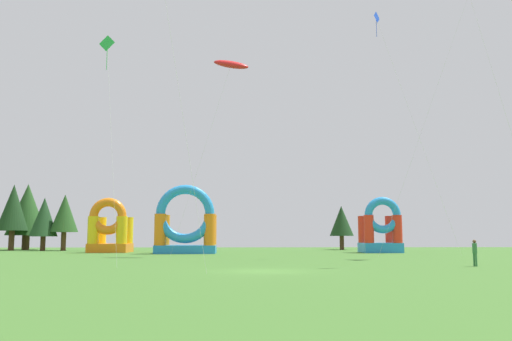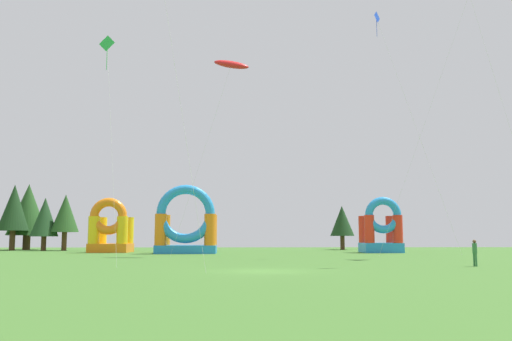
{
  "view_description": "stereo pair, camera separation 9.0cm",
  "coord_description": "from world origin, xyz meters",
  "views": [
    {
      "loc": [
        -1.51,
        -28.97,
        1.85
      ],
      "look_at": [
        0.0,
        10.01,
        6.58
      ],
      "focal_mm": 37.98,
      "sensor_mm": 36.0,
      "label": 1
    },
    {
      "loc": [
        -1.42,
        -28.98,
        1.85
      ],
      "look_at": [
        0.0,
        10.01,
        6.58
      ],
      "focal_mm": 37.98,
      "sensor_mm": 36.0,
      "label": 2
    }
  ],
  "objects": [
    {
      "name": "tree_row_4",
      "position": [
        -25.78,
        40.93,
        4.21
      ],
      "size": [
        3.46,
        3.46,
        6.72
      ],
      "color": "#4C331E",
      "rests_on": "ground_plane"
    },
    {
      "name": "kite_blue_diamond",
      "position": [
        11.64,
        18.87,
        21.55
      ],
      "size": [
        7.7,
        0.76,
        22.41
      ],
      "color": "blue",
      "rests_on": "ground_plane"
    },
    {
      "name": "kite_red_parafoil",
      "position": [
        -1.96,
        21.61,
        18.26
      ],
      "size": [
        7.45,
        1.91,
        19.1
      ],
      "color": "red",
      "rests_on": "ground_plane"
    },
    {
      "name": "inflatable_blue_arch",
      "position": [
        14.78,
        31.23,
        2.28
      ],
      "size": [
        4.24,
        3.89,
        6.15
      ],
      "color": "#268CD8",
      "rests_on": "ground_plane"
    },
    {
      "name": "ground_plane",
      "position": [
        0.0,
        0.0,
        0.0
      ],
      "size": [
        120.0,
        120.0,
        0.0
      ],
      "primitive_type": "plane",
      "color": "#3D6B28"
    },
    {
      "name": "tree_row_6",
      "position": [
        13.0,
        44.54,
        3.85
      ],
      "size": [
        3.25,
        3.25,
        5.94
      ],
      "color": "#4C331E",
      "rests_on": "ground_plane"
    },
    {
      "name": "kite_green_diamond",
      "position": [
        -10.27,
        7.13,
        14.67
      ],
      "size": [
        2.29,
        3.77,
        15.3
      ],
      "color": "green",
      "rests_on": "ground_plane"
    },
    {
      "name": "inflatable_yellow_castle",
      "position": [
        -15.69,
        33.32,
        2.23
      ],
      "size": [
        4.37,
        4.7,
        6.1
      ],
      "color": "orange",
      "rests_on": "ground_plane"
    },
    {
      "name": "inflatable_red_slide",
      "position": [
        -6.75,
        29.06,
        2.64
      ],
      "size": [
        6.39,
        4.38,
        7.22
      ],
      "color": "#268CD8",
      "rests_on": "ground_plane"
    },
    {
      "name": "tree_row_3",
      "position": [
        -29.67,
        45.55,
        5.36
      ],
      "size": [
        5.39,
        5.39,
        8.87
      ],
      "color": "#4C331E",
      "rests_on": "ground_plane"
    },
    {
      "name": "tree_row_2",
      "position": [
        -30.28,
        42.34,
        5.47
      ],
      "size": [
        3.92,
        3.92,
        8.51
      ],
      "color": "#4C331E",
      "rests_on": "ground_plane"
    },
    {
      "name": "tree_row_5",
      "position": [
        -23.24,
        41.02,
        4.68
      ],
      "size": [
        3.49,
        3.49,
        7.13
      ],
      "color": "#4C331E",
      "rests_on": "ground_plane"
    },
    {
      "name": "person_left_edge",
      "position": [
        13.21,
        4.01,
        0.97
      ],
      "size": [
        0.38,
        0.38,
        1.63
      ],
      "rotation": [
        0.0,
        0.0,
        2.05
      ],
      "color": "#33723F",
      "rests_on": "ground_plane"
    }
  ]
}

